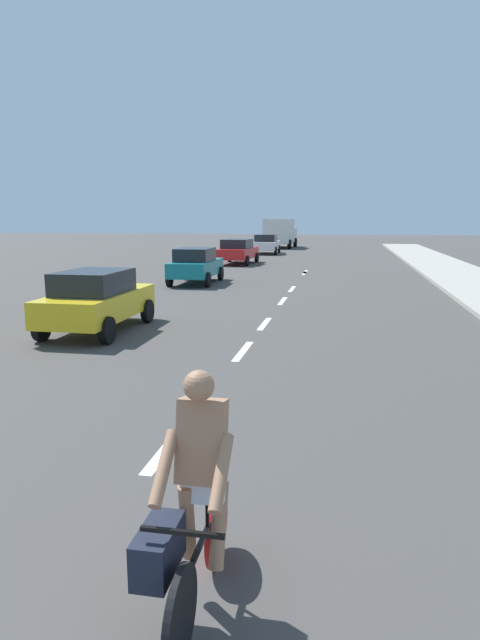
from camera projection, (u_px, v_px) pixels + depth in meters
name	position (u px, v px, depth m)	size (l,w,h in m)	color
ground_plane	(283.00, 300.00, 19.13)	(160.00, 160.00, 0.00)	#423F3D
lane_stripe_2	(170.00, 443.00, 6.93)	(0.16, 1.80, 0.01)	white
lane_stripe_3	(243.00, 351.00, 11.75)	(0.16, 1.80, 0.01)	white
lane_stripe_4	(265.00, 324.00, 14.80)	(0.16, 1.80, 0.01)	white
lane_stripe_5	(283.00, 301.00, 18.90)	(0.16, 1.80, 0.01)	white
lane_stripe_6	(292.00, 289.00, 22.11)	(0.16, 1.80, 0.01)	white
lane_stripe_7	(304.00, 273.00, 28.49)	(0.16, 1.80, 0.01)	white
lane_stripe_8	(305.00, 272.00, 29.18)	(0.16, 1.80, 0.01)	white
cyclist	(192.00, 506.00, 3.85)	(0.63, 1.71, 1.82)	black
parked_car_yellow	(97.00, 299.00, 13.68)	(1.88, 3.96, 1.57)	gold
parked_car_teal	(196.00, 265.00, 23.87)	(1.91, 3.98, 1.57)	#14727A
parked_car_red	(238.00, 251.00, 34.15)	(2.16, 4.45, 1.57)	red
parked_car_white	(266.00, 243.00, 43.93)	(2.13, 4.44, 1.57)	white
delivery_truck	(280.00, 232.00, 52.85)	(2.90, 6.35, 2.80)	beige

